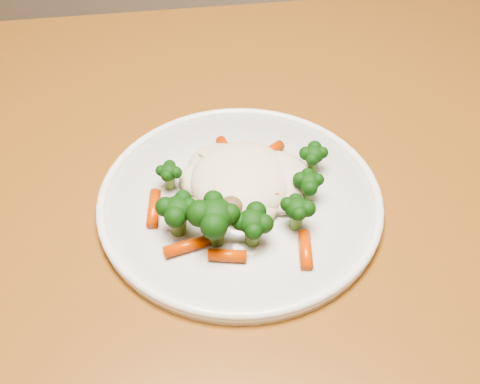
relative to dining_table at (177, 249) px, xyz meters
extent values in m
cube|color=brown|center=(0.00, 0.00, 0.08)|extent=(1.38, 1.11, 0.04)
cube|color=brown|center=(0.41, 0.48, -0.30)|extent=(0.08, 0.08, 0.71)
cylinder|color=white|center=(0.08, -0.01, 0.11)|extent=(0.30, 0.30, 0.01)
ellipsoid|color=beige|center=(0.08, 0.01, 0.14)|extent=(0.13, 0.11, 0.05)
ellipsoid|color=black|center=(0.03, -0.07, 0.13)|extent=(0.05, 0.05, 0.04)
ellipsoid|color=black|center=(0.07, -0.07, 0.14)|extent=(0.06, 0.06, 0.05)
ellipsoid|color=black|center=(0.10, -0.07, 0.13)|extent=(0.04, 0.04, 0.04)
ellipsoid|color=black|center=(0.14, -0.04, 0.13)|extent=(0.04, 0.04, 0.04)
ellipsoid|color=black|center=(0.15, 0.00, 0.13)|extent=(0.04, 0.04, 0.03)
ellipsoid|color=black|center=(0.15, 0.04, 0.13)|extent=(0.03, 0.03, 0.03)
ellipsoid|color=black|center=(0.00, -0.01, 0.13)|extent=(0.03, 0.03, 0.03)
cylinder|color=#DA4605|center=(0.05, 0.05, 0.12)|extent=(0.04, 0.05, 0.01)
cylinder|color=#DA4605|center=(0.10, 0.06, 0.12)|extent=(0.04, 0.04, 0.01)
cylinder|color=#DA4605|center=(0.13, 0.02, 0.12)|extent=(0.04, 0.03, 0.01)
cylinder|color=#DA4605|center=(-0.01, -0.04, 0.12)|extent=(0.02, 0.05, 0.01)
cylinder|color=#DA4605|center=(0.04, -0.09, 0.12)|extent=(0.05, 0.03, 0.01)
cylinder|color=#DA4605|center=(0.08, -0.09, 0.12)|extent=(0.04, 0.02, 0.01)
cylinder|color=#DA4605|center=(0.15, -0.07, 0.12)|extent=(0.02, 0.04, 0.01)
cylinder|color=#DA4605|center=(0.11, 0.00, 0.13)|extent=(0.03, 0.05, 0.01)
cylinder|color=#DA4605|center=(0.08, 0.03, 0.13)|extent=(0.02, 0.04, 0.01)
ellipsoid|color=brown|center=(0.09, 0.01, 0.13)|extent=(0.02, 0.02, 0.02)
ellipsoid|color=brown|center=(0.11, 0.00, 0.13)|extent=(0.02, 0.02, 0.02)
ellipsoid|color=brown|center=(0.05, 0.00, 0.13)|extent=(0.02, 0.02, 0.02)
ellipsoid|color=brown|center=(0.07, -0.04, 0.13)|extent=(0.02, 0.02, 0.02)
cube|color=beige|center=(0.07, 0.04, 0.13)|extent=(0.02, 0.02, 0.01)
cube|color=beige|center=(0.09, 0.04, 0.13)|extent=(0.02, 0.02, 0.01)
cube|color=beige|center=(0.04, 0.03, 0.13)|extent=(0.02, 0.02, 0.01)
camera|label=1|loc=(0.15, -0.44, 0.57)|focal=45.00mm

